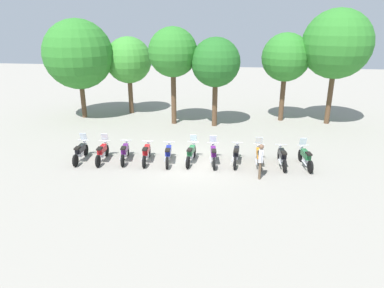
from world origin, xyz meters
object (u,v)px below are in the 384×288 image
(tree_3, at_px, (216,63))
(motorcycle_6, at_px, (213,154))
(motorcycle_3, at_px, (146,153))
(motorcycle_8, at_px, (259,156))
(motorcycle_9, at_px, (282,157))
(motorcycle_2, at_px, (125,152))
(motorcycle_7, at_px, (236,154))
(motorcycle_0, at_px, (81,151))
(tree_2, at_px, (173,53))
(tree_0, at_px, (78,54))
(motorcycle_5, at_px, (191,153))
(tree_4, at_px, (286,58))
(person_0, at_px, (261,159))
(motorcycle_4, at_px, (168,154))
(motorcycle_10, at_px, (305,157))
(tree_1, at_px, (129,60))
(motorcycle_1, at_px, (102,152))
(tree_5, at_px, (337,44))

(tree_3, bearing_deg, motorcycle_6, -86.76)
(motorcycle_3, xyz_separation_m, tree_3, (3.17, 7.21, 3.94))
(motorcycle_3, xyz_separation_m, motorcycle_8, (5.94, 0.24, 0.01))
(motorcycle_9, bearing_deg, motorcycle_8, 91.33)
(motorcycle_2, xyz_separation_m, motorcycle_7, (5.95, 0.37, 0.00))
(motorcycle_2, bearing_deg, motorcycle_0, 88.61)
(tree_2, bearing_deg, tree_0, 173.69)
(motorcycle_5, distance_m, tree_2, 8.80)
(motorcycle_2, distance_m, tree_2, 8.82)
(tree_0, bearing_deg, tree_4, 3.95)
(motorcycle_5, height_order, person_0, person_0)
(motorcycle_4, xyz_separation_m, tree_0, (-8.21, 8.21, 4.27))
(motorcycle_0, height_order, motorcycle_10, same)
(motorcycle_8, relative_size, tree_4, 0.34)
(tree_2, bearing_deg, motorcycle_2, -100.58)
(tree_1, bearing_deg, motorcycle_6, -53.06)
(tree_3, bearing_deg, motorcycle_0, -131.97)
(motorcycle_7, bearing_deg, tree_1, 45.12)
(tree_0, xyz_separation_m, tree_4, (15.08, 1.04, -0.15))
(motorcycle_0, height_order, motorcycle_8, same)
(motorcycle_2, bearing_deg, motorcycle_8, -96.06)
(motorcycle_1, xyz_separation_m, tree_3, (5.55, 7.42, 3.92))
(tree_4, distance_m, tree_5, 3.44)
(tree_1, bearing_deg, motorcycle_8, -45.06)
(tree_3, bearing_deg, motorcycle_4, -105.37)
(motorcycle_3, bearing_deg, motorcycle_1, 90.17)
(motorcycle_8, bearing_deg, motorcycle_1, 91.87)
(tree_2, distance_m, tree_4, 8.08)
(motorcycle_4, bearing_deg, motorcycle_5, -86.43)
(motorcycle_0, distance_m, motorcycle_10, 11.90)
(motorcycle_9, bearing_deg, tree_1, 45.02)
(motorcycle_6, xyz_separation_m, motorcycle_7, (1.20, 0.15, -0.01))
(motorcycle_4, bearing_deg, tree_4, -42.42)
(motorcycle_7, bearing_deg, motorcycle_0, 97.93)
(motorcycle_10, relative_size, person_0, 1.25)
(motorcycle_6, height_order, tree_0, tree_0)
(motorcycle_10, distance_m, tree_3, 9.41)
(motorcycle_1, relative_size, person_0, 1.26)
(motorcycle_4, height_order, motorcycle_6, motorcycle_6)
(motorcycle_6, height_order, motorcycle_7, motorcycle_6)
(tree_1, distance_m, tree_5, 15.20)
(motorcycle_2, relative_size, motorcycle_4, 1.00)
(tree_1, bearing_deg, motorcycle_9, -41.47)
(person_0, bearing_deg, motorcycle_8, -91.53)
(tree_4, bearing_deg, tree_5, -7.67)
(motorcycle_0, relative_size, motorcycle_8, 1.00)
(tree_0, relative_size, tree_1, 1.22)
(person_0, height_order, tree_0, tree_0)
(motorcycle_0, relative_size, motorcycle_1, 1.00)
(person_0, relative_size, tree_2, 0.26)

